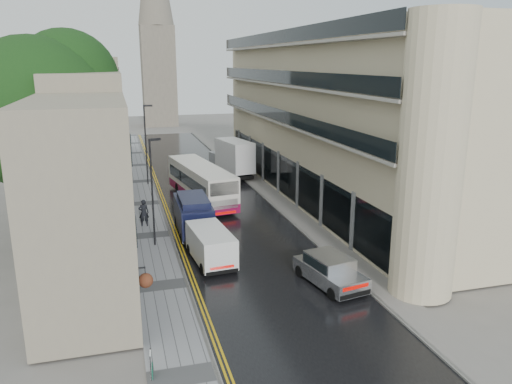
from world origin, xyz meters
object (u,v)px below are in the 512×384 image
silver_hatchback (333,284)px  pedestrian (144,213)px  tree_near (39,139)px  cream_bus (199,193)px  lamp_post_far (146,145)px  lamp_post_near (152,193)px  white_van (203,258)px  white_lorry (230,162)px  tree_far (63,126)px  estate_sign (151,365)px  navy_van (182,223)px

silver_hatchback → pedestrian: 16.66m
tree_near → silver_hatchback: tree_near is taller
cream_bus → pedestrian: (-4.54, -2.75, -0.46)m
silver_hatchback → lamp_post_far: (-7.39, 27.35, 3.08)m
silver_hatchback → pedestrian: (-8.51, 14.32, 0.25)m
tree_near → lamp_post_near: bearing=-22.4°
silver_hatchback → lamp_post_near: 13.27m
cream_bus → white_van: size_ratio=2.44×
white_lorry → tree_far: bearing=173.1°
estate_sign → cream_bus: bearing=80.5°
tree_near → white_van: size_ratio=2.97×
navy_van → lamp_post_near: lamp_post_near is taller
estate_sign → tree_near: bearing=112.5°
tree_near → pedestrian: 8.70m
navy_van → tree_far: bearing=118.7°
tree_near → estate_sign: tree_near is taller
white_lorry → estate_sign: (-10.11, -31.20, -1.37)m
white_lorry → silver_hatchback: white_lorry is taller
pedestrian → navy_van: bearing=121.1°
tree_far → pedestrian: tree_far is taller
tree_near → tree_far: tree_near is taller
silver_hatchback → estate_sign: (-9.34, -4.12, -0.27)m
tree_near → pedestrian: size_ratio=6.95×
pedestrian → lamp_post_far: (1.11, 13.03, 2.83)m
cream_bus → lamp_post_near: bearing=-129.8°
cream_bus → white_lorry: white_lorry is taller
cream_bus → lamp_post_near: (-4.11, -6.89, 2.03)m
cream_bus → navy_van: size_ratio=2.07×
white_van → pedestrian: (-2.70, 9.51, 0.04)m
white_lorry → silver_hatchback: bearing=-102.7°
tree_far → navy_van: tree_far is taller
cream_bus → tree_near: bearing=-168.3°
tree_near → estate_sign: size_ratio=14.33×
silver_hatchback → estate_sign: silver_hatchback is taller
tree_far → white_lorry: tree_far is taller
tree_near → lamp_post_far: size_ratio=1.81×
cream_bus → white_van: 12.40m
cream_bus → pedestrian: bearing=-157.8°
silver_hatchback → tree_far: bearing=108.6°
estate_sign → tree_far: bearing=104.5°
cream_bus → pedestrian: size_ratio=5.71×
white_van → navy_van: (-0.46, 5.43, 0.35)m
navy_van → estate_sign: navy_van is taller
tree_near → white_van: (9.02, -8.16, -5.87)m
pedestrian → lamp_post_far: bearing=-92.5°
lamp_post_far → navy_van: bearing=-77.5°
tree_far → estate_sign: tree_far is taller
white_lorry → silver_hatchback: 27.12m
cream_bus → estate_sign: (-5.38, -21.18, -0.97)m
white_lorry → pedestrian: white_lorry is taller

